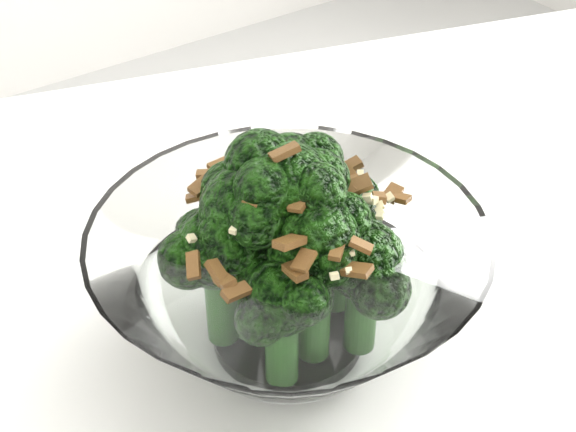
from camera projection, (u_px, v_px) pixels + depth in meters
broccoli_dish at (288, 273)px, 0.45m from camera, size 0.20×0.20×0.13m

